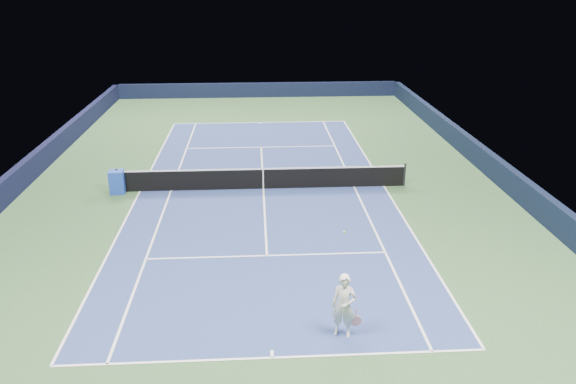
{
  "coord_description": "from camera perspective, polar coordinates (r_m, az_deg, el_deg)",
  "views": [
    {
      "loc": [
        -0.3,
        -23.54,
        9.1
      ],
      "look_at": [
        0.93,
        -3.0,
        1.0
      ],
      "focal_mm": 35.0,
      "sensor_mm": 36.0,
      "label": 1
    }
  ],
  "objects": [
    {
      "name": "ground",
      "position": [
        25.24,
        -2.52,
        0.33
      ],
      "size": [
        40.0,
        40.0,
        0.0
      ],
      "primitive_type": "plane",
      "color": "#30512C",
      "rests_on": "ground"
    },
    {
      "name": "wall_far",
      "position": [
        44.2,
        -3.02,
        10.31
      ],
      "size": [
        22.0,
        0.35,
        1.1
      ],
      "primitive_type": "cube",
      "color": "black",
      "rests_on": "ground"
    },
    {
      "name": "wall_right",
      "position": [
        27.4,
        20.74,
        1.87
      ],
      "size": [
        0.35,
        40.0,
        1.1
      ],
      "primitive_type": "cube",
      "color": "black",
      "rests_on": "ground"
    },
    {
      "name": "wall_left",
      "position": [
        27.16,
        -26.02,
        0.89
      ],
      "size": [
        0.35,
        40.0,
        1.1
      ],
      "primitive_type": "cube",
      "color": "black",
      "rests_on": "ground"
    },
    {
      "name": "court_surface",
      "position": [
        25.24,
        -2.52,
        0.34
      ],
      "size": [
        10.97,
        23.77,
        0.01
      ],
      "primitive_type": "cube",
      "color": "navy",
      "rests_on": "ground"
    },
    {
      "name": "baseline_far",
      "position": [
        36.57,
        -2.87,
        7.07
      ],
      "size": [
        10.97,
        0.08,
        0.0
      ],
      "primitive_type": "cube",
      "color": "white",
      "rests_on": "ground"
    },
    {
      "name": "baseline_near",
      "position": [
        14.78,
        -1.61,
        -16.48
      ],
      "size": [
        10.97,
        0.08,
        0.0
      ],
      "primitive_type": "cube",
      "color": "white",
      "rests_on": "ground"
    },
    {
      "name": "sideline_doubles_right",
      "position": [
        25.89,
        9.71,
        0.61
      ],
      "size": [
        0.08,
        23.77,
        0.0
      ],
      "primitive_type": "cube",
      "color": "white",
      "rests_on": "ground"
    },
    {
      "name": "sideline_doubles_left",
      "position": [
        25.76,
        -14.81,
        0.08
      ],
      "size": [
        0.08,
        23.77,
        0.0
      ],
      "primitive_type": "cube",
      "color": "white",
      "rests_on": "ground"
    },
    {
      "name": "sideline_singles_right",
      "position": [
        25.61,
        6.72,
        0.55
      ],
      "size": [
        0.08,
        23.77,
        0.0
      ],
      "primitive_type": "cube",
      "color": "white",
      "rests_on": "ground"
    },
    {
      "name": "sideline_singles_left",
      "position": [
        25.52,
        -11.8,
        0.15
      ],
      "size": [
        0.08,
        23.77,
        0.0
      ],
      "primitive_type": "cube",
      "color": "white",
      "rests_on": "ground"
    },
    {
      "name": "service_line_far",
      "position": [
        31.29,
        -2.74,
        4.58
      ],
      "size": [
        8.23,
        0.08,
        0.0
      ],
      "primitive_type": "cube",
      "color": "white",
      "rests_on": "ground"
    },
    {
      "name": "service_line_near",
      "position": [
        19.4,
        -2.16,
        -6.47
      ],
      "size": [
        8.23,
        0.08,
        0.0
      ],
      "primitive_type": "cube",
      "color": "white",
      "rests_on": "ground"
    },
    {
      "name": "center_service_line",
      "position": [
        25.23,
        -2.52,
        0.35
      ],
      "size": [
        0.08,
        12.8,
        0.0
      ],
      "primitive_type": "cube",
      "color": "white",
      "rests_on": "ground"
    },
    {
      "name": "center_mark_far",
      "position": [
        36.43,
        -2.87,
        7.01
      ],
      "size": [
        0.08,
        0.3,
        0.0
      ],
      "primitive_type": "cube",
      "color": "white",
      "rests_on": "ground"
    },
    {
      "name": "center_mark_near",
      "position": [
        14.9,
        -1.63,
        -16.12
      ],
      "size": [
        0.08,
        0.3,
        0.0
      ],
      "primitive_type": "cube",
      "color": "white",
      "rests_on": "ground"
    },
    {
      "name": "tennis_net",
      "position": [
        25.06,
        -2.54,
        1.41
      ],
      "size": [
        12.9,
        0.1,
        1.07
      ],
      "color": "black",
      "rests_on": "ground"
    },
    {
      "name": "sponsor_cube",
      "position": [
        25.67,
        -16.96,
        0.98
      ],
      "size": [
        0.66,
        0.61,
        1.03
      ],
      "color": "#1E42B5",
      "rests_on": "ground"
    },
    {
      "name": "tennis_player",
      "position": [
        15.13,
        5.72,
        -11.43
      ],
      "size": [
        0.86,
        1.35,
        2.6
      ],
      "color": "silver",
      "rests_on": "ground"
    }
  ]
}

